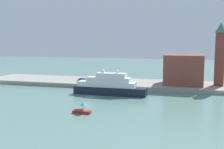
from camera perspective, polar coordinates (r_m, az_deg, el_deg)
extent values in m
plane|color=slate|center=(89.23, -4.85, -4.76)|extent=(400.00, 400.00, 0.00)
cube|color=gray|center=(114.10, 0.01, -1.78)|extent=(110.00, 21.60, 1.56)
cube|color=black|center=(93.55, -0.40, -3.35)|extent=(24.69, 4.85, 2.68)
cube|color=white|center=(93.54, -1.13, -2.00)|extent=(19.75, 4.47, 1.68)
cube|color=white|center=(93.09, -0.69, -1.04)|extent=(14.82, 4.08, 1.55)
cube|color=white|center=(92.61, -0.11, -0.14)|extent=(9.88, 3.69, 1.47)
cylinder|color=silver|center=(92.49, -0.40, 1.32)|extent=(0.16, 0.16, 3.26)
sphere|color=white|center=(91.92, 1.07, 0.62)|extent=(1.14, 1.14, 1.14)
sphere|color=white|center=(93.34, -1.86, 0.71)|extent=(1.14, 1.14, 1.14)
cube|color=#B22319|center=(70.28, -6.23, -7.66)|extent=(4.60, 1.48, 0.73)
cube|color=#8C6647|center=(70.40, -6.76, -7.14)|extent=(2.03, 1.18, 0.47)
cylinder|color=#B2B2B2|center=(69.85, -5.89, -6.83)|extent=(0.06, 0.06, 1.42)
cone|color=teal|center=(69.62, -5.91, -6.03)|extent=(1.67, 1.67, 0.59)
cube|color=brown|center=(109.65, 14.55, 1.03)|extent=(14.25, 15.26, 11.28)
cube|color=brown|center=(109.26, 21.24, 2.91)|extent=(3.22, 3.22, 19.43)
cone|color=#387A5B|center=(109.17, 21.51, 8.95)|extent=(4.19, 4.19, 3.63)
cube|color=#1E4C99|center=(114.19, -6.07, -1.23)|extent=(3.99, 1.82, 0.73)
cube|color=#262D33|center=(114.18, -6.17, -0.91)|extent=(2.39, 1.64, 0.56)
cylinder|color=#334C8C|center=(109.87, -4.10, -1.33)|extent=(0.36, 0.36, 1.48)
sphere|color=tan|center=(109.75, -4.11, -0.89)|extent=(0.24, 0.24, 0.24)
cylinder|color=black|center=(103.03, 2.73, -2.09)|extent=(0.45, 0.45, 0.69)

